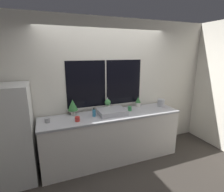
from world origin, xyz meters
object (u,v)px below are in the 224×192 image
Objects in this scene: potted_plant_right at (138,102)px; soap_bottle at (94,113)px; refrigerator at (9,136)px; potted_plant_left at (73,106)px; potted_plant_center at (108,104)px; kettle at (161,103)px; mug_green at (130,109)px; mug_red at (77,119)px; mug_grey at (47,120)px; sink at (112,111)px.

potted_plant_right is 1.06m from soap_bottle.
potted_plant_left is (1.04, 0.23, 0.31)m from refrigerator.
kettle is (1.14, -0.17, -0.04)m from potted_plant_center.
refrigerator is 18.14× the size of mug_green.
refrigerator is 7.06× the size of potted_plant_center.
potted_plant_left reaches higher than soap_bottle.
kettle is (1.81, 0.18, 0.04)m from mug_red.
kettle is at bearing -5.24° from potted_plant_left.
potted_plant_center is 0.76m from mug_red.
potted_plant_left reaches higher than mug_green.
potted_plant_center is 2.78× the size of mug_red.
refrigerator is 1.76m from potted_plant_center.
refrigerator is 2.43m from potted_plant_right.
refrigerator reaches higher than mug_grey.
sink is at bearing 0.34° from refrigerator.
potted_plant_right is (0.68, 0.22, 0.06)m from sink.
kettle is at bearing 1.29° from mug_grey.
mug_red is at bearing -152.44° from potted_plant_center.
sink is 0.40m from mug_green.
mug_red is (0.01, -0.35, -0.14)m from potted_plant_left.
kettle is at bearing 2.36° from sink.
potted_plant_center reaches higher than soap_bottle.
mug_red is (0.47, -0.13, 0.00)m from mug_grey.
mug_red is (-0.32, -0.12, -0.03)m from soap_bottle.
mug_grey is 0.49m from mug_red.
potted_plant_right is 1.28× the size of soap_bottle.
sink is 2.20× the size of potted_plant_center.
sink reaches higher than potted_plant_center.
refrigerator reaches higher than mug_green.
mug_red is (-0.67, -0.13, -0.01)m from sink.
potted_plant_left is at bearing 180.00° from potted_plant_right.
potted_plant_right is (2.40, 0.23, 0.24)m from refrigerator.
refrigerator is 5.53× the size of potted_plant_left.
mug_red is (-0.67, -0.35, -0.08)m from potted_plant_center.
potted_plant_center is at bearing 27.56° from mug_red.
refrigerator reaches higher than soap_bottle.
mug_red is at bearing -15.44° from mug_grey.
refrigerator reaches higher than mug_red.
potted_plant_right is at bearing 6.85° from mug_grey.
potted_plant_left is at bearing 25.56° from mug_grey.
sink is at bearing -17.51° from potted_plant_left.
kettle is at bearing 1.15° from refrigerator.
potted_plant_right is 2.41× the size of mug_green.
sink reaches higher than kettle.
sink is at bearing 2.54° from soap_bottle.
potted_plant_center reaches higher than mug_grey.
mug_grey is (-1.14, -0.00, -0.01)m from sink.
potted_plant_left is at bearing 12.25° from refrigerator.
potted_plant_right is (1.37, 0.00, -0.07)m from potted_plant_left.
mug_red reaches higher than mug_grey.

